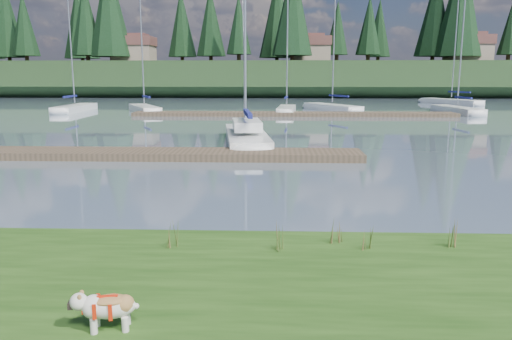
{
  "coord_description": "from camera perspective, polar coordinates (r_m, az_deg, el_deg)",
  "views": [
    {
      "loc": [
        0.54,
        -10.68,
        3.3
      ],
      "look_at": [
        0.15,
        -0.5,
        1.35
      ],
      "focal_mm": 35.0,
      "sensor_mm": 36.0,
      "label": 1
    }
  ],
  "objects": [
    {
      "name": "conifer_2",
      "position": [
        83.35,
        -16.43,
        17.49
      ],
      "size": [
        6.6,
        6.6,
        16.05
      ],
      "color": "#382619",
      "rests_on": "ridge"
    },
    {
      "name": "conifer_5",
      "position": [
        82.31,
        12.82,
        15.84
      ],
      "size": [
        3.96,
        3.96,
        10.35
      ],
      "color": "#382619",
      "rests_on": "ridge"
    },
    {
      "name": "conifer_6",
      "position": [
        84.02,
        22.34,
        17.38
      ],
      "size": [
        7.04,
        7.04,
        17.0
      ],
      "color": "#382619",
      "rests_on": "ridge"
    },
    {
      "name": "weed_3",
      "position": [
        8.84,
        -9.53,
        -7.3
      ],
      "size": [
        0.17,
        0.14,
        0.53
      ],
      "color": "#475B23",
      "rests_on": "bank"
    },
    {
      "name": "sailboat_bg_2",
      "position": [
        44.36,
        3.55,
        6.99
      ],
      "size": [
        1.89,
        7.1,
        10.65
      ],
      "rotation": [
        0.0,
        0.0,
        1.5
      ],
      "color": "white",
      "rests_on": "ground"
    },
    {
      "name": "weed_1",
      "position": [
        9.07,
        9.19,
        -7.04
      ],
      "size": [
        0.17,
        0.14,
        0.45
      ],
      "color": "#475B23",
      "rests_on": "bank"
    },
    {
      "name": "sailboat_main",
      "position": [
        24.99,
        -1.22,
        4.23
      ],
      "size": [
        2.85,
        9.25,
        13.07
      ],
      "rotation": [
        0.0,
        0.0,
        1.69
      ],
      "color": "white",
      "rests_on": "ground"
    },
    {
      "name": "conifer_4",
      "position": [
        77.34,
        4.23,
        18.1
      ],
      "size": [
        6.16,
        6.16,
        15.1
      ],
      "color": "#382619",
      "rests_on": "ridge"
    },
    {
      "name": "sailboat_bg_3",
      "position": [
        47.98,
        8.19,
        7.18
      ],
      "size": [
        5.39,
        8.21,
        12.31
      ],
      "rotation": [
        0.0,
        0.0,
        2.06
      ],
      "color": "white",
      "rests_on": "ground"
    },
    {
      "name": "sailboat_bg_1",
      "position": [
        46.77,
        -12.8,
        6.94
      ],
      "size": [
        4.87,
        7.74,
        11.76
      ],
      "rotation": [
        0.0,
        0.0,
        2.03
      ],
      "color": "white",
      "rests_on": "ground"
    },
    {
      "name": "weed_2",
      "position": [
        9.37,
        21.48,
        -6.54
      ],
      "size": [
        0.17,
        0.14,
        0.65
      ],
      "color": "#475B23",
      "rests_on": "bank"
    },
    {
      "name": "conifer_1",
      "position": [
        91.54,
        -24.98,
        14.88
      ],
      "size": [
        4.4,
        4.4,
        11.3
      ],
      "color": "#382619",
      "rests_on": "ridge"
    },
    {
      "name": "house_0",
      "position": [
        83.87,
        -13.75,
        13.29
      ],
      "size": [
        6.3,
        5.3,
        4.65
      ],
      "color": "gray",
      "rests_on": "ridge"
    },
    {
      "name": "house_1",
      "position": [
        81.96,
        6.21,
        13.6
      ],
      "size": [
        6.3,
        5.3,
        4.65
      ],
      "color": "gray",
      "rests_on": "ridge"
    },
    {
      "name": "bulldog",
      "position": [
        6.29,
        -16.59,
        -14.66
      ],
      "size": [
        0.79,
        0.4,
        0.47
      ],
      "rotation": [
        0.0,
        0.0,
        3.32
      ],
      "color": "silver",
      "rests_on": "bank"
    },
    {
      "name": "dock_near",
      "position": [
        20.44,
        -10.65,
        1.8
      ],
      "size": [
        16.0,
        2.0,
        0.3
      ],
      "primitive_type": "cube",
      "color": "#4C3D2C",
      "rests_on": "ground"
    },
    {
      "name": "ridge",
      "position": [
        83.69,
        1.87,
        10.3
      ],
      "size": [
        200.0,
        20.0,
        5.0
      ],
      "primitive_type": "cube",
      "color": "black",
      "rests_on": "ground"
    },
    {
      "name": "sailboat_bg_0",
      "position": [
        49.41,
        -19.68,
        6.77
      ],
      "size": [
        1.93,
        8.55,
        12.26
      ],
      "rotation": [
        0.0,
        0.0,
        1.6
      ],
      "color": "white",
      "rests_on": "ground"
    },
    {
      "name": "sailboat_bg_5",
      "position": [
        61.77,
        20.88,
        7.38
      ],
      "size": [
        5.62,
        8.52,
        12.4
      ],
      "rotation": [
        0.0,
        0.0,
        2.06
      ],
      "color": "white",
      "rests_on": "ground"
    },
    {
      "name": "dock_far",
      "position": [
        40.83,
        4.28,
        6.39
      ],
      "size": [
        26.0,
        2.2,
        0.3
      ],
      "primitive_type": "cube",
      "color": "#4C3D2C",
      "rests_on": "ground"
    },
    {
      "name": "weed_0",
      "position": [
        8.58,
        2.52,
        -7.58
      ],
      "size": [
        0.17,
        0.14,
        0.57
      ],
      "color": "#475B23",
      "rests_on": "bank"
    },
    {
      "name": "ground",
      "position": [
        40.82,
        1.46,
        6.21
      ],
      "size": [
        200.0,
        200.0,
        0.0
      ],
      "primitive_type": "plane",
      "color": "gray",
      "rests_on": "ground"
    },
    {
      "name": "mud_lip",
      "position": [
        9.65,
        -1.13,
        -8.71
      ],
      "size": [
        60.0,
        0.5,
        0.14
      ],
      "primitive_type": "cube",
      "color": "#33281C",
      "rests_on": "ground"
    },
    {
      "name": "conifer_3",
      "position": [
        83.77,
        -5.24,
        16.59
      ],
      "size": [
        4.84,
        4.84,
        12.25
      ],
      "color": "#382619",
      "rests_on": "ridge"
    },
    {
      "name": "sailboat_bg_4",
      "position": [
        47.28,
        21.6,
        6.49
      ],
      "size": [
        2.51,
        8.15,
        11.82
      ],
      "rotation": [
        0.0,
        0.0,
        1.69
      ],
      "color": "white",
      "rests_on": "ground"
    },
    {
      "name": "weed_4",
      "position": [
        8.81,
        12.7,
        -7.72
      ],
      "size": [
        0.17,
        0.14,
        0.44
      ],
      "color": "#475B23",
      "rests_on": "bank"
    },
    {
      "name": "house_2",
      "position": [
        85.05,
        23.08,
        12.71
      ],
      "size": [
        6.3,
        5.3,
        4.65
      ],
      "color": "gray",
      "rests_on": "ridge"
    }
  ]
}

